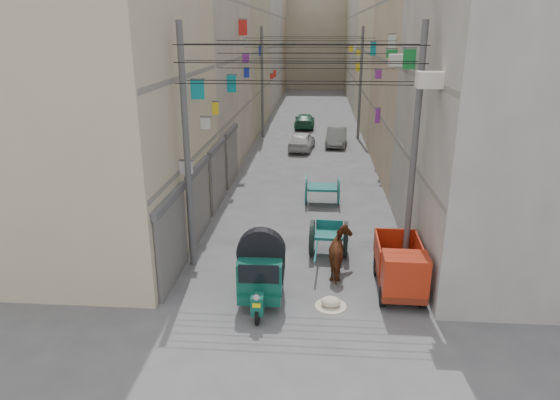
# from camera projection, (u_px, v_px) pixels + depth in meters

# --- Properties ---
(ground) EXTENTS (140.00, 140.00, 0.00)m
(ground) POSITION_uv_depth(u_px,v_px,m) (285.00, 385.00, 11.41)
(ground) COLOR #49484B
(ground) RESTS_ON ground
(building_row_left) EXTENTS (8.00, 62.00, 14.00)m
(building_row_left) POSITION_uv_depth(u_px,v_px,m) (218.00, 46.00, 42.13)
(building_row_left) COLOR tan
(building_row_left) RESTS_ON ground
(building_row_right) EXTENTS (8.00, 62.00, 14.00)m
(building_row_right) POSITION_uv_depth(u_px,v_px,m) (410.00, 47.00, 40.97)
(building_row_right) COLOR #9F9995
(building_row_right) RESTS_ON ground
(end_cap_building) EXTENTS (22.00, 10.00, 13.00)m
(end_cap_building) POSITION_uv_depth(u_px,v_px,m) (316.00, 40.00, 71.63)
(end_cap_building) COLOR #9E977C
(end_cap_building) RESTS_ON ground
(shutters_left) EXTENTS (0.18, 14.40, 2.88)m
(shutters_left) POSITION_uv_depth(u_px,v_px,m) (209.00, 186.00, 21.01)
(shutters_left) COLOR #48484D
(shutters_left) RESTS_ON ground
(signboards) EXTENTS (8.22, 40.52, 5.67)m
(signboards) POSITION_uv_depth(u_px,v_px,m) (309.00, 104.00, 30.76)
(signboards) COLOR yellow
(signboards) RESTS_ON ground
(ac_units) EXTENTS (0.70, 6.55, 3.35)m
(ac_units) POSITION_uv_depth(u_px,v_px,m) (415.00, 39.00, 16.00)
(ac_units) COLOR beige
(ac_units) RESTS_ON ground
(utility_poles) EXTENTS (7.40, 22.20, 8.00)m
(utility_poles) POSITION_uv_depth(u_px,v_px,m) (307.00, 105.00, 26.18)
(utility_poles) COLOR #4F4E51
(utility_poles) RESTS_ON ground
(overhead_cables) EXTENTS (7.40, 22.52, 1.12)m
(overhead_cables) POSITION_uv_depth(u_px,v_px,m) (307.00, 52.00, 22.83)
(overhead_cables) COLOR black
(overhead_cables) RESTS_ON ground
(auto_rickshaw) EXTENTS (1.45, 2.51, 1.76)m
(auto_rickshaw) POSITION_uv_depth(u_px,v_px,m) (261.00, 269.00, 14.66)
(auto_rickshaw) COLOR black
(auto_rickshaw) RESTS_ON ground
(tonga_cart) EXTENTS (1.41, 2.91, 1.29)m
(tonga_cart) POSITION_uv_depth(u_px,v_px,m) (329.00, 238.00, 17.81)
(tonga_cart) COLOR black
(tonga_cart) RESTS_ON ground
(mini_truck) EXTENTS (1.38, 2.97, 1.66)m
(mini_truck) POSITION_uv_depth(u_px,v_px,m) (401.00, 272.00, 15.01)
(mini_truck) COLOR black
(mini_truck) RESTS_ON ground
(second_cart) EXTENTS (1.58, 1.39, 1.39)m
(second_cart) POSITION_uv_depth(u_px,v_px,m) (322.00, 189.00, 23.11)
(second_cart) COLOR #145A57
(second_cart) RESTS_ON ground
(feed_sack) EXTENTS (0.58, 0.47, 0.29)m
(feed_sack) POSITION_uv_depth(u_px,v_px,m) (331.00, 302.00, 14.63)
(feed_sack) COLOR beige
(feed_sack) RESTS_ON ground
(horse) EXTENTS (0.82, 1.79, 1.51)m
(horse) POSITION_uv_depth(u_px,v_px,m) (341.00, 254.00, 16.35)
(horse) COLOR brown
(horse) RESTS_ON ground
(distant_car_white) EXTENTS (1.92, 3.85, 1.26)m
(distant_car_white) POSITION_uv_depth(u_px,v_px,m) (302.00, 141.00, 33.76)
(distant_car_white) COLOR silver
(distant_car_white) RESTS_ON ground
(distant_car_grey) EXTENTS (1.63, 3.87, 1.24)m
(distant_car_grey) POSITION_uv_depth(u_px,v_px,m) (336.00, 137.00, 35.11)
(distant_car_grey) COLOR slate
(distant_car_grey) RESTS_ON ground
(distant_car_green) EXTENTS (1.65, 4.01, 1.16)m
(distant_car_green) POSITION_uv_depth(u_px,v_px,m) (305.00, 121.00, 41.55)
(distant_car_green) COLOR #1D563A
(distant_car_green) RESTS_ON ground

